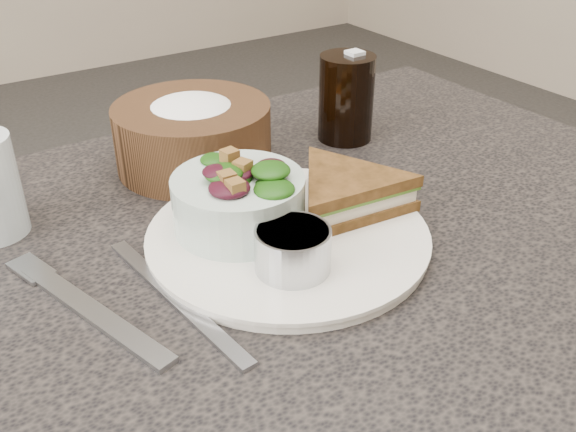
{
  "coord_description": "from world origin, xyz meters",
  "views": [
    {
      "loc": [
        -0.28,
        -0.44,
        1.1
      ],
      "look_at": [
        0.01,
        -0.0,
        0.78
      ],
      "focal_mm": 40.0,
      "sensor_mm": 36.0,
      "label": 1
    }
  ],
  "objects_px": {
    "dressing_ramekin": "(293,250)",
    "bread_basket": "(192,125)",
    "dinner_plate": "(288,237)",
    "salad_bowl": "(238,193)",
    "sandwich": "(346,193)",
    "cola_glass": "(346,94)"
  },
  "relations": [
    {
      "from": "dressing_ramekin",
      "to": "bread_basket",
      "type": "distance_m",
      "value": 0.26
    },
    {
      "from": "salad_bowl",
      "to": "dressing_ramekin",
      "type": "distance_m",
      "value": 0.09
    },
    {
      "from": "sandwich",
      "to": "cola_glass",
      "type": "relative_size",
      "value": 1.26
    },
    {
      "from": "sandwich",
      "to": "dressing_ramekin",
      "type": "relative_size",
      "value": 2.26
    },
    {
      "from": "dressing_ramekin",
      "to": "salad_bowl",
      "type": "bearing_deg",
      "value": 92.1
    },
    {
      "from": "sandwich",
      "to": "salad_bowl",
      "type": "xyz_separation_m",
      "value": [
        -0.11,
        0.03,
        0.02
      ]
    },
    {
      "from": "sandwich",
      "to": "bread_basket",
      "type": "height_order",
      "value": "bread_basket"
    },
    {
      "from": "salad_bowl",
      "to": "bread_basket",
      "type": "distance_m",
      "value": 0.17
    },
    {
      "from": "dinner_plate",
      "to": "salad_bowl",
      "type": "height_order",
      "value": "salad_bowl"
    },
    {
      "from": "sandwich",
      "to": "salad_bowl",
      "type": "bearing_deg",
      "value": 168.44
    },
    {
      "from": "dinner_plate",
      "to": "sandwich",
      "type": "relative_size",
      "value": 1.78
    },
    {
      "from": "bread_basket",
      "to": "cola_glass",
      "type": "xyz_separation_m",
      "value": [
        0.2,
        -0.04,
        0.01
      ]
    },
    {
      "from": "cola_glass",
      "to": "dressing_ramekin",
      "type": "bearing_deg",
      "value": -136.3
    },
    {
      "from": "sandwich",
      "to": "bread_basket",
      "type": "relative_size",
      "value": 0.83
    },
    {
      "from": "dressing_ramekin",
      "to": "bread_basket",
      "type": "bearing_deg",
      "value": 82.84
    },
    {
      "from": "dinner_plate",
      "to": "salad_bowl",
      "type": "relative_size",
      "value": 2.12
    },
    {
      "from": "salad_bowl",
      "to": "bread_basket",
      "type": "relative_size",
      "value": 0.7
    },
    {
      "from": "cola_glass",
      "to": "bread_basket",
      "type": "bearing_deg",
      "value": 169.96
    },
    {
      "from": "sandwich",
      "to": "bread_basket",
      "type": "bearing_deg",
      "value": 114.74
    },
    {
      "from": "dinner_plate",
      "to": "bread_basket",
      "type": "height_order",
      "value": "bread_basket"
    },
    {
      "from": "dressing_ramekin",
      "to": "bread_basket",
      "type": "relative_size",
      "value": 0.37
    },
    {
      "from": "sandwich",
      "to": "dressing_ramekin",
      "type": "xyz_separation_m",
      "value": [
        -0.1,
        -0.06,
        -0.0
      ]
    }
  ]
}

